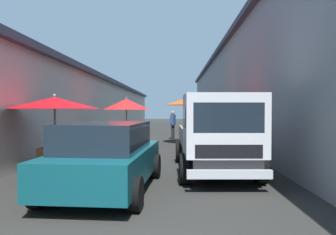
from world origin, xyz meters
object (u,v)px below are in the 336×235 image
delivery_truck (218,137)px  fruit_stall_far_left (212,115)px  vendor_by_crates (173,123)px  plastic_stool (133,151)px  fruit_stall_mid_lane (55,115)px  hatchback_car (107,156)px  fruit_stall_near_left (127,110)px  parked_scooter (97,147)px  fruit_stall_far_right (188,106)px

delivery_truck → fruit_stall_far_left: bearing=-4.1°
vendor_by_crates → plastic_stool: bearing=170.8°
fruit_stall_mid_lane → hatchback_car: (-1.58, -1.73, -0.84)m
vendor_by_crates → fruit_stall_far_left: bearing=-167.6°
fruit_stall_near_left → plastic_stool: fruit_stall_near_left is taller
fruit_stall_near_left → parked_scooter: size_ratio=1.37×
fruit_stall_far_left → delivery_truck: size_ratio=0.46×
fruit_stall_far_right → hatchback_car: fruit_stall_far_right is taller
delivery_truck → parked_scooter: bearing=52.9°
delivery_truck → plastic_stool: delivery_truck is taller
plastic_stool → vendor_by_crates: bearing=-9.2°
fruit_stall_near_left → hatchback_car: fruit_stall_near_left is taller
fruit_stall_near_left → vendor_by_crates: fruit_stall_near_left is taller
fruit_stall_near_left → fruit_stall_far_right: size_ratio=0.93×
fruit_stall_far_left → fruit_stall_near_left: bearing=52.7°
fruit_stall_far_right → parked_scooter: size_ratio=1.47×
plastic_stool → fruit_stall_far_left: bearing=-71.1°
fruit_stall_far_left → fruit_stall_far_right: (4.47, 0.70, 0.41)m
delivery_truck → plastic_stool: size_ratio=11.42×
fruit_stall_far_left → vendor_by_crates: bearing=12.4°
fruit_stall_near_left → fruit_stall_far_right: fruit_stall_far_right is taller
fruit_stall_far_right → fruit_stall_mid_lane: 8.82m
delivery_truck → plastic_stool: (2.77, 2.52, -0.71)m
delivery_truck → vendor_by_crates: bearing=6.7°
parked_scooter → vendor_by_crates: bearing=-18.1°
parked_scooter → plastic_stool: (-0.09, -1.27, -0.12)m
fruit_stall_far_left → parked_scooter: 4.28m
fruit_stall_far_right → fruit_stall_mid_lane: size_ratio=1.06×
delivery_truck → vendor_by_crates: delivery_truck is taller
fruit_stall_far_right → plastic_stool: (-5.43, 2.09, -1.61)m
vendor_by_crates → parked_scooter: size_ratio=0.99×
fruit_stall_far_left → delivery_truck: fruit_stall_far_left is taller
hatchback_car → vendor_by_crates: size_ratio=2.40×
parked_scooter → delivery_truck: bearing=-127.1°
fruit_stall_near_left → hatchback_car: (-7.78, -0.79, -0.99)m
fruit_stall_far_right → vendor_by_crates: size_ratio=1.48×
hatchback_car → plastic_stool: size_ratio=9.21×
fruit_stall_far_left → vendor_by_crates: 7.07m
plastic_stool → fruit_stall_far_right: bearing=-21.0°
fruit_stall_mid_lane → plastic_stool: bearing=-34.1°
fruit_stall_near_left → plastic_stool: bearing=-168.0°
vendor_by_crates → fruit_stall_mid_lane: bearing=163.9°
fruit_stall_far_left → fruit_stall_far_right: fruit_stall_far_right is taller
fruit_stall_far_right → fruit_stall_near_left: bearing=121.5°
fruit_stall_far_right → delivery_truck: bearing=-177.0°
fruit_stall_far_left → plastic_stool: bearing=108.9°
hatchback_car → vendor_by_crates: vendor_by_crates is taller
fruit_stall_far_left → fruit_stall_near_left: 4.49m
fruit_stall_far_left → plastic_stool: size_ratio=5.22×
vendor_by_crates → plastic_stool: size_ratio=3.83×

